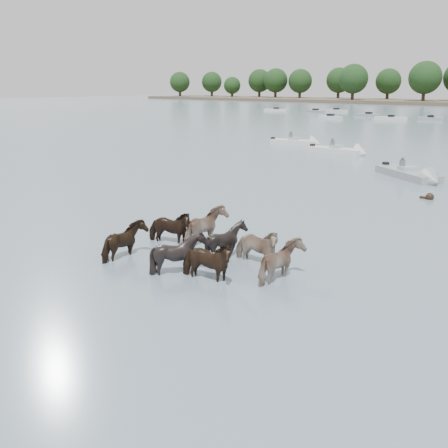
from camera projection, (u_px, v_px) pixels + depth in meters
The scene contains 8 objects.
ground at pixel (164, 247), 18.90m from camera, with size 400.00×400.00×0.00m, color slate.
shoreline at pixel (341, 100), 173.20m from camera, with size 160.00×30.00×1.00m, color #4C4233.
pony_herd at pixel (204, 246), 17.36m from camera, with size 7.34×5.09×1.65m.
swimming_pony at pixel (429, 197), 26.80m from camera, with size 0.72×0.44×0.44m.
motorboat_a at pixel (344, 151), 43.99m from camera, with size 5.41×1.70×1.92m.
motorboat_b at pixel (415, 176), 32.23m from camera, with size 5.46×4.48×1.92m.
motorboat_f at pixel (301, 143), 50.64m from camera, with size 5.17×2.70×1.92m.
treeline at pixel (337, 81), 172.97m from camera, with size 145.61×24.31×12.42m.
Camera 1 is at (13.20, -12.44, 5.84)m, focal length 40.99 mm.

